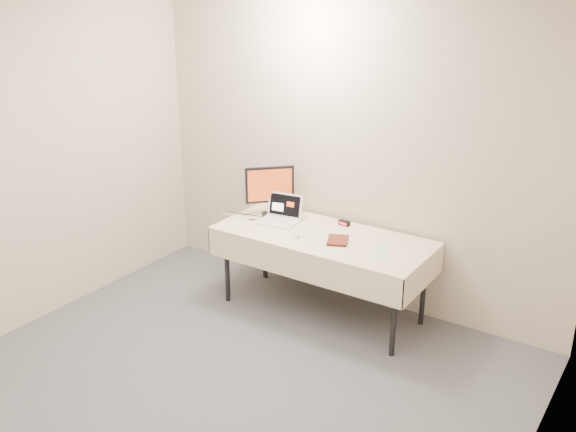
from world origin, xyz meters
The scene contains 9 objects.
back_wall centered at (0.00, 2.50, 1.35)m, with size 4.00×0.10×2.70m, color beige.
table centered at (0.00, 2.05, 0.68)m, with size 1.86×0.81×0.74m.
laptop centered at (-0.48, 2.12, 0.79)m, with size 0.37×0.33×0.23m.
monitor centered at (-0.65, 2.20, 1.01)m, with size 0.34×0.33×0.46m.
book centered at (0.10, 1.95, 0.85)m, with size 0.17×0.02×0.22m, color maroon.
alarm_clock centered at (0.04, 2.34, 0.76)m, with size 0.11×0.06×0.04m.
clicker centered at (-0.15, 1.87, 0.75)m, with size 0.04×0.08×0.02m, color silver.
paper_form centered at (0.57, 1.99, 0.74)m, with size 0.11×0.29×0.00m, color #BBE0B2.
usb_dongle centered at (-0.71, 1.99, 0.74)m, with size 0.06×0.02×0.01m, color black.
Camera 1 is at (2.55, -2.32, 2.80)m, focal length 40.00 mm.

